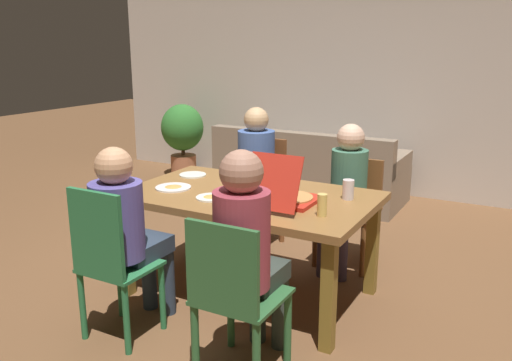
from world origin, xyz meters
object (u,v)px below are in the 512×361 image
Objects in this scene: person_0 at (126,225)px; person_1 at (247,244)px; plate_3 at (211,197)px; person_2 at (346,186)px; plate_1 at (250,184)px; plate_2 at (173,187)px; drinking_glass_1 at (348,190)px; chair_2 at (351,206)px; pizza_box_0 at (287,196)px; plate_0 at (193,175)px; drinking_glass_0 at (322,205)px; chair_0 at (109,259)px; dining_table at (249,205)px; chair_1 at (234,295)px; potted_plant at (183,133)px; person_3 at (253,168)px; couch at (308,175)px; chair_3 at (261,190)px.

person_0 is 0.85m from person_1.
person_0 is 5.80× the size of plate_3.
plate_1 is at bearing -132.33° from person_2.
drinking_glass_1 is (1.19, 0.35, 0.06)m from plate_2.
person_1 is 1.74m from chair_2.
person_1 is at bearing -81.68° from pizza_box_0.
drinking_glass_0 reaches higher than plate_0.
drinking_glass_0 is at bearing 35.26° from chair_0.
dining_table is 1.44× the size of person_0.
potted_plant is (-2.94, 3.56, 0.09)m from chair_1.
drinking_glass_1 is at bearing -1.46° from plate_0.
person_0 reaches higher than potted_plant.
person_2 is at bearing 90.00° from person_1.
potted_plant reaches higher than plate_3.
chair_2 is at bearing 47.70° from plate_2.
plate_1 is at bearing 117.77° from dining_table.
person_3 reaches higher than plate_1.
drinking_glass_0 is at bearing -23.17° from pizza_box_0.
person_0 is at bearing -90.00° from person_3.
plate_0 is 0.94× the size of plate_1.
drinking_glass_0 is (0.63, -0.22, 0.15)m from dining_table.
plate_0 is 0.82× the size of plate_2.
dining_table is 8.35× the size of plate_3.
plate_1 and plate_2 have the same top height.
chair_2 is 4.05× the size of plate_0.
pizza_box_0 is 0.23× the size of couch.
plate_2 is at bearing -165.16° from dining_table.
plate_3 is at bearing -76.58° from person_3.
person_3 is at bearing 82.08° from plate_2.
person_0 is at bearing -78.48° from plate_2.
plate_3 is (0.38, -0.08, 0.00)m from plate_2.
person_3 is at bearing 129.66° from pizza_box_0.
potted_plant reaches higher than plate_0.
plate_2 and plate_3 have the same top height.
chair_3 reaches higher than drinking_glass_0.
plate_3 reaches higher than plate_0.
plate_1 is 0.75m from drinking_glass_1.
pizza_box_0 is at bearing -15.01° from dining_table.
chair_2 is 0.90× the size of chair_3.
potted_plant is at bearing 133.64° from dining_table.
plate_2 is (-0.13, 0.65, 0.06)m from person_0.
chair_2 reaches higher than plate_3.
couch reaches higher than plate_2.
plate_3 is 1.54× the size of drinking_glass_1.
person_1 reaches higher than chair_2.
plate_1 is (0.54, -0.04, 0.00)m from plate_0.
drinking_glass_0 is 4.24m from potted_plant.
drinking_glass_1 is at bearing -29.79° from person_3.
chair_0 is 0.80m from plate_3.
chair_2 is 3.40m from potted_plant.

